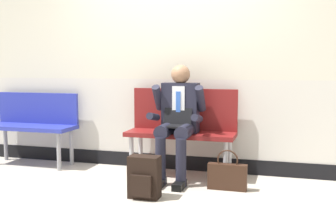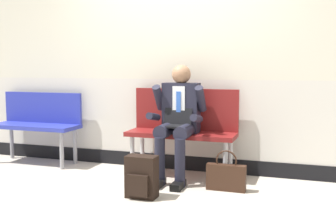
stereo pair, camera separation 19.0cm
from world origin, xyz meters
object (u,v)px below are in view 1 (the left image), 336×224
object	(u,v)px
bench_empty	(33,122)
handbag	(227,176)
person_seated	(178,118)
bench_with_person	(182,125)
backpack	(144,178)

from	to	relation	value
bench_empty	handbag	world-z (taller)	bench_empty
person_seated	bench_empty	bearing A→B (deg)	174.23
person_seated	handbag	size ratio (longest dim) A/B	3.06
bench_with_person	bench_empty	distance (m)	1.95
person_seated	backpack	xyz separation A→B (m)	(-0.13, -0.72, -0.48)
bench_with_person	backpack	xyz separation A→B (m)	(-0.13, -0.92, -0.38)
bench_empty	backpack	distance (m)	2.06
bench_with_person	person_seated	world-z (taller)	person_seated
backpack	handbag	size ratio (longest dim) A/B	0.98
bench_with_person	handbag	xyz separation A→B (m)	(0.58, -0.45, -0.43)
bench_empty	backpack	xyz separation A→B (m)	(1.81, -0.91, -0.35)
bench_empty	handbag	xyz separation A→B (m)	(2.53, -0.44, -0.40)
bench_with_person	person_seated	bearing A→B (deg)	-90.00
backpack	handbag	distance (m)	0.86
bench_with_person	backpack	size ratio (longest dim) A/B	3.05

